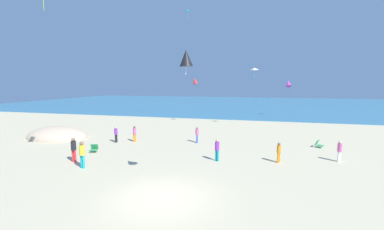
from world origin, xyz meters
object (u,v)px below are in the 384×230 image
object	(u,v)px
person_3	(135,133)
person_2	(217,148)
person_0	(197,134)
beach_chair_mid_beach	(319,144)
kite_white	(255,69)
person_4	(82,153)
beach_chair_near_camera	(94,148)
kite_black	(186,58)
person_1	(340,150)
kite_teal	(188,11)
kite_red	(195,81)
kite_magenta	(288,83)
person_7	(74,148)
person_6	(116,133)
person_5	(279,151)

from	to	relation	value
person_3	person_2	bearing A→B (deg)	-126.54
person_0	beach_chair_mid_beach	bearing A→B (deg)	-179.81
person_2	kite_white	size ratio (longest dim) A/B	1.35
person_4	beach_chair_near_camera	bearing A→B (deg)	42.83
person_3	kite_black	bearing A→B (deg)	-152.15
person_1	kite_teal	xyz separation A→B (m)	(-15.46, 17.14, 14.59)
beach_chair_mid_beach	kite_red	xyz separation A→B (m)	(-13.16, 9.98, 5.33)
person_0	kite_teal	bearing A→B (deg)	-76.34
kite_magenta	kite_black	distance (m)	32.22
person_7	kite_red	size ratio (longest dim) A/B	1.29
person_6	kite_red	bearing A→B (deg)	-101.51
beach_chair_near_camera	kite_red	bearing A→B (deg)	145.25
beach_chair_mid_beach	person_2	size ratio (longest dim) A/B	0.54
person_6	kite_teal	bearing A→B (deg)	-91.65
person_2	kite_black	bearing A→B (deg)	-155.58
person_4	person_7	xyz separation A→B (m)	(-1.40, 0.95, -0.02)
person_1	person_5	xyz separation A→B (m)	(-4.00, -1.24, -0.04)
beach_chair_near_camera	person_5	world-z (taller)	person_5
person_0	kite_black	bearing A→B (deg)	95.63
kite_red	beach_chair_near_camera	bearing A→B (deg)	-104.32
beach_chair_mid_beach	person_1	world-z (taller)	person_1
person_0	kite_teal	xyz separation A→B (m)	(-4.79, 14.13, 14.60)
person_4	kite_magenta	distance (m)	33.33
beach_chair_near_camera	person_7	world-z (taller)	person_7
kite_white	kite_black	world-z (taller)	kite_white
kite_magenta	person_5	bearing A→B (deg)	-96.79
kite_black	beach_chair_mid_beach	bearing A→B (deg)	53.94
beach_chair_mid_beach	kite_teal	xyz separation A→B (m)	(-14.99, 13.19, 15.15)
person_0	person_5	world-z (taller)	person_0
beach_chair_near_camera	person_2	size ratio (longest dim) A/B	0.52
beach_chair_mid_beach	kite_teal	world-z (taller)	kite_teal
person_0	kite_red	world-z (taller)	kite_red
beach_chair_mid_beach	kite_black	size ratio (longest dim) A/B	0.74
person_1	person_6	xyz separation A→B (m)	(-17.78, 1.30, 0.00)
person_3	person_4	xyz separation A→B (m)	(0.26, -7.51, 0.15)
person_6	kite_magenta	xyz separation A→B (m)	(16.77, 22.60, 4.45)
person_2	person_6	world-z (taller)	person_2
person_0	kite_magenta	distance (m)	23.44
person_5	kite_teal	bearing A→B (deg)	162.67
person_3	kite_magenta	distance (m)	27.10
beach_chair_near_camera	beach_chair_mid_beach	bearing A→B (deg)	88.72
beach_chair_mid_beach	beach_chair_near_camera	size ratio (longest dim) A/B	1.05
person_2	kite_red	bearing A→B (deg)	50.40
person_3	person_5	size ratio (longest dim) A/B	1.05
person_2	kite_teal	world-z (taller)	kite_teal
beach_chair_near_camera	kite_white	size ratio (longest dim) A/B	0.70
kite_red	kite_white	xyz separation A→B (m)	(7.62, -1.38, 1.37)
person_6	kite_white	xyz separation A→B (m)	(11.77, 11.26, 6.15)
person_2	person_7	xyz separation A→B (m)	(-9.36, -2.67, 0.08)
person_5	kite_teal	xyz separation A→B (m)	(-11.46, 18.39, 14.64)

